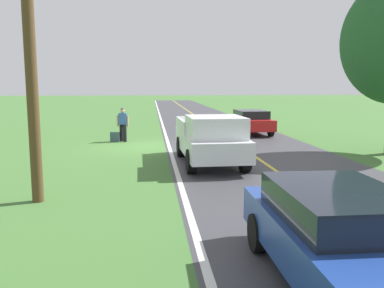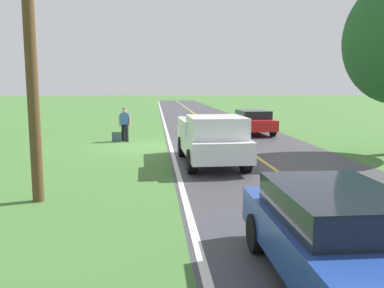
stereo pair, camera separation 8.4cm
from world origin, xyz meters
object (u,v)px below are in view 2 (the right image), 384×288
object	(u,v)px
sedan_ahead_same_lane	(340,236)
utility_pole_roadside	(29,24)
suitcase_carried	(117,137)
sedan_near_oncoming	(252,121)
hitchhiker_walking	(125,122)
pickup_truck_passing	(212,138)

from	to	relation	value
sedan_ahead_same_lane	utility_pole_roadside	distance (m)	8.15
suitcase_carried	sedan_near_oncoming	distance (m)	8.21
sedan_ahead_same_lane	utility_pole_roadside	size ratio (longest dim) A/B	0.51
suitcase_carried	sedan_near_oncoming	size ratio (longest dim) A/B	0.11
sedan_ahead_same_lane	sedan_near_oncoming	xyz separation A→B (m)	(-3.21, -18.40, 0.00)
hitchhiker_walking	pickup_truck_passing	bearing A→B (deg)	118.72
hitchhiker_walking	suitcase_carried	size ratio (longest dim) A/B	3.58
sedan_ahead_same_lane	sedan_near_oncoming	bearing A→B (deg)	-99.90
suitcase_carried	utility_pole_roadside	size ratio (longest dim) A/B	0.06
hitchhiker_walking	suitcase_carried	bearing A→B (deg)	5.37
sedan_near_oncoming	sedan_ahead_same_lane	bearing A→B (deg)	80.10
pickup_truck_passing	sedan_ahead_same_lane	bearing A→B (deg)	93.20
hitchhiker_walking	sedan_ahead_same_lane	size ratio (longest dim) A/B	0.40
hitchhiker_walking	pickup_truck_passing	size ratio (longest dim) A/B	0.32
utility_pole_roadside	suitcase_carried	bearing A→B (deg)	-95.08
suitcase_carried	sedan_near_oncoming	xyz separation A→B (m)	(-7.74, -2.70, 0.51)
hitchhiker_walking	sedan_near_oncoming	distance (m)	7.78
pickup_truck_passing	sedan_near_oncoming	distance (m)	9.93
utility_pole_roadside	sedan_ahead_same_lane	bearing A→B (deg)	138.28
hitchhiker_walking	utility_pole_roadside	world-z (taller)	utility_pole_roadside
sedan_near_oncoming	utility_pole_roadside	distance (m)	16.45
hitchhiker_walking	sedan_near_oncoming	bearing A→B (deg)	-160.00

